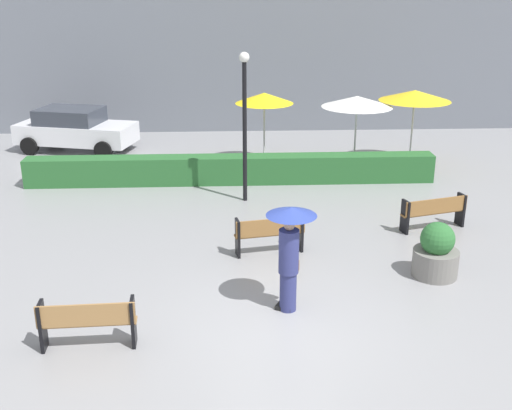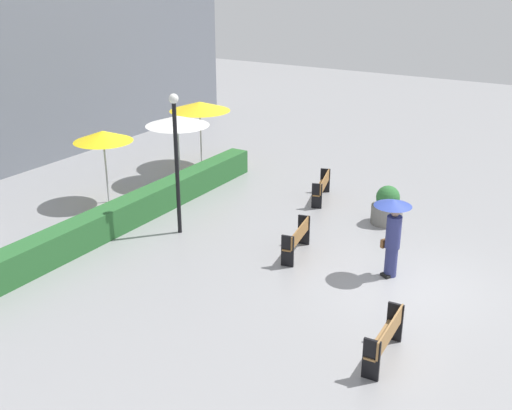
% 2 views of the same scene
% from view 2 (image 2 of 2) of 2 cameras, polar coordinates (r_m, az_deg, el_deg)
% --- Properties ---
extents(ground_plane, '(60.00, 60.00, 0.00)m').
position_cam_2_polar(ground_plane, '(16.15, 13.38, -6.95)').
color(ground_plane, gray).
extents(bench_far_right, '(1.75, 0.78, 0.85)m').
position_cam_2_polar(bench_far_right, '(21.00, 6.12, 1.79)').
color(bench_far_right, olive).
rests_on(bench_far_right, ground).
extents(bench_mid_center, '(1.63, 0.62, 0.88)m').
position_cam_2_polar(bench_mid_center, '(16.95, 3.82, -2.99)').
color(bench_mid_center, olive).
rests_on(bench_mid_center, ground).
extents(bench_near_left, '(1.65, 0.42, 0.88)m').
position_cam_2_polar(bench_near_left, '(12.94, 11.84, -11.77)').
color(bench_near_left, '#9E7242').
rests_on(bench_near_left, ground).
extents(pedestrian_with_umbrella, '(0.95, 0.95, 2.05)m').
position_cam_2_polar(pedestrian_with_umbrella, '(15.89, 12.45, -2.07)').
color(pedestrian_with_umbrella, navy).
rests_on(pedestrian_with_umbrella, ground).
extents(planter_pot, '(0.96, 0.96, 1.21)m').
position_cam_2_polar(planter_pot, '(19.41, 11.97, -0.20)').
color(planter_pot, slate).
rests_on(planter_pot, ground).
extents(lamp_post, '(0.28, 0.28, 4.16)m').
position_cam_2_polar(lamp_post, '(17.80, -7.36, 4.98)').
color(lamp_post, black).
rests_on(lamp_post, ground).
extents(patio_umbrella_yellow, '(1.93, 1.93, 2.46)m').
position_cam_2_polar(patio_umbrella_yellow, '(20.75, -13.90, 6.16)').
color(patio_umbrella_yellow, silver).
rests_on(patio_umbrella_yellow, ground).
extents(patio_umbrella_white, '(2.29, 2.29, 2.46)m').
position_cam_2_polar(patio_umbrella_white, '(22.39, -7.26, 7.70)').
color(patio_umbrella_white, silver).
rests_on(patio_umbrella_white, ground).
extents(patio_umbrella_yellow_far, '(2.35, 2.35, 2.55)m').
position_cam_2_polar(patio_umbrella_yellow_far, '(24.20, -5.20, 9.03)').
color(patio_umbrella_yellow_far, silver).
rests_on(patio_umbrella_yellow_far, ground).
extents(hedge_strip, '(12.55, 0.70, 0.85)m').
position_cam_2_polar(hedge_strip, '(19.26, -11.64, -0.65)').
color(hedge_strip, '#28602D').
rests_on(hedge_strip, ground).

